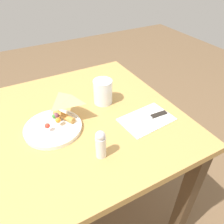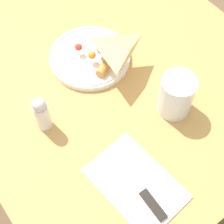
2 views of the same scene
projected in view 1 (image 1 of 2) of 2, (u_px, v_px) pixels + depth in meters
name	position (u px, v px, depth m)	size (l,w,h in m)	color
ground_plane	(80.00, 217.00, 1.32)	(6.00, 6.00, 0.00)	brown
dining_table	(68.00, 144.00, 0.94)	(0.93, 0.80, 0.75)	tan
plate_pizza	(54.00, 126.00, 0.82)	(0.22, 0.22, 0.05)	white
milk_glass	(103.00, 92.00, 0.94)	(0.08, 0.08, 0.11)	white
napkin_folded	(147.00, 119.00, 0.87)	(0.22, 0.16, 0.00)	white
butter_knife	(149.00, 118.00, 0.88)	(0.19, 0.03, 0.01)	black
salt_shaker	(101.00, 144.00, 0.70)	(0.03, 0.03, 0.11)	silver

